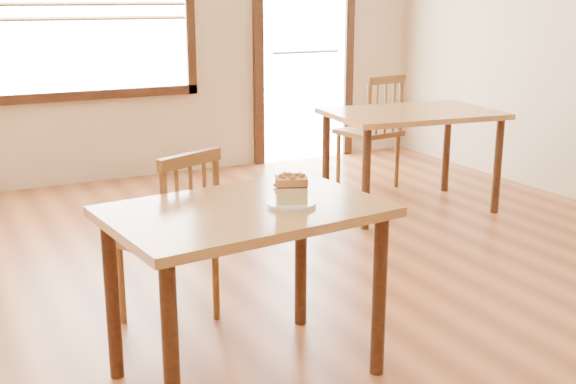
{
  "coord_description": "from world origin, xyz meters",
  "views": [
    {
      "loc": [
        -1.07,
        -2.24,
        1.57
      ],
      "look_at": [
        0.22,
        0.27,
        0.8
      ],
      "focal_mm": 45.0,
      "sensor_mm": 36.0,
      "label": 1
    }
  ],
  "objects_px": {
    "cafe_chair_second": "(372,130)",
    "cake_slice": "(291,188)",
    "cafe_chair_main": "(172,237)",
    "cafe_table_main": "(245,233)",
    "plate": "(291,204)",
    "cafe_table_second": "(412,124)"
  },
  "relations": [
    {
      "from": "cafe_chair_second",
      "to": "cake_slice",
      "type": "height_order",
      "value": "cafe_chair_second"
    },
    {
      "from": "cafe_chair_second",
      "to": "cafe_chair_main",
      "type": "bearing_deg",
      "value": 29.25
    },
    {
      "from": "cafe_table_main",
      "to": "plate",
      "type": "bearing_deg",
      "value": -28.35
    },
    {
      "from": "cafe_chair_main",
      "to": "cafe_chair_second",
      "type": "bearing_deg",
      "value": -166.24
    },
    {
      "from": "cafe_chair_second",
      "to": "cake_slice",
      "type": "xyz_separation_m",
      "value": [
        -2.05,
        -2.49,
        0.34
      ]
    },
    {
      "from": "cafe_chair_main",
      "to": "plate",
      "type": "relative_size",
      "value": 4.46
    },
    {
      "from": "cafe_chair_main",
      "to": "cake_slice",
      "type": "bearing_deg",
      "value": 88.35
    },
    {
      "from": "cafe_chair_second",
      "to": "cake_slice",
      "type": "relative_size",
      "value": 6.23
    },
    {
      "from": "cafe_table_main",
      "to": "plate",
      "type": "relative_size",
      "value": 5.78
    },
    {
      "from": "cafe_chair_main",
      "to": "cake_slice",
      "type": "xyz_separation_m",
      "value": [
        0.28,
        -0.69,
        0.37
      ]
    },
    {
      "from": "cafe_table_main",
      "to": "cafe_chair_second",
      "type": "bearing_deg",
      "value": 41.31
    },
    {
      "from": "cafe_table_main",
      "to": "cafe_table_second",
      "type": "distance_m",
      "value": 2.75
    },
    {
      "from": "plate",
      "to": "cafe_table_main",
      "type": "bearing_deg",
      "value": 157.69
    },
    {
      "from": "cafe_chair_main",
      "to": "cafe_table_second",
      "type": "bearing_deg",
      "value": -177.13
    },
    {
      "from": "plate",
      "to": "cake_slice",
      "type": "xyz_separation_m",
      "value": [
        -0.0,
        0.0,
        0.07
      ]
    },
    {
      "from": "cafe_table_main",
      "to": "cafe_chair_second",
      "type": "xyz_separation_m",
      "value": [
        2.23,
        2.42,
        -0.15
      ]
    },
    {
      "from": "plate",
      "to": "cake_slice",
      "type": "height_order",
      "value": "cake_slice"
    },
    {
      "from": "cafe_chair_second",
      "to": "plate",
      "type": "xyz_separation_m",
      "value": [
        -2.05,
        -2.49,
        0.27
      ]
    },
    {
      "from": "cafe_chair_second",
      "to": "plate",
      "type": "height_order",
      "value": "cafe_chair_second"
    },
    {
      "from": "plate",
      "to": "cake_slice",
      "type": "relative_size",
      "value": 1.29
    },
    {
      "from": "cafe_table_second",
      "to": "cafe_table_main",
      "type": "bearing_deg",
      "value": -134.48
    },
    {
      "from": "cafe_chair_main",
      "to": "cafe_table_second",
      "type": "distance_m",
      "value": 2.51
    }
  ]
}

